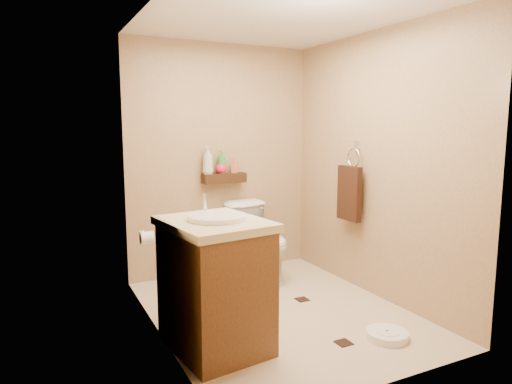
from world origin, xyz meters
TOP-DOWN VIEW (x-y plane):
  - ground at (0.00, 0.00)m, footprint 2.50×2.50m
  - wall_back at (0.00, 1.25)m, footprint 2.00×0.04m
  - wall_front at (0.00, -1.25)m, footprint 2.00×0.04m
  - wall_left at (-1.00, 0.00)m, footprint 0.04×2.50m
  - wall_right at (1.00, 0.00)m, footprint 0.04×2.50m
  - ceiling at (0.00, 0.00)m, footprint 2.00×2.50m
  - wall_shelf at (0.00, 1.17)m, footprint 0.46×0.14m
  - floor_accents at (0.04, -0.07)m, footprint 1.22×1.33m
  - toilet at (0.25, 0.83)m, footprint 0.53×0.81m
  - vanity at (-0.70, -0.36)m, footprint 0.71×0.83m
  - bathroom_scale at (0.48, -0.79)m, footprint 0.31×0.31m
  - toilet_brush at (-0.59, 1.07)m, footprint 0.10×0.10m
  - towel_ring at (0.91, 0.25)m, footprint 0.12×0.30m
  - toilet_paper at (-0.94, 0.65)m, footprint 0.12×0.11m
  - bottle_a at (-0.18, 1.17)m, footprint 0.15×0.15m
  - bottle_b at (-0.18, 1.17)m, footprint 0.10×0.10m
  - bottle_c at (-0.03, 1.17)m, footprint 0.16×0.16m
  - bottle_d at (-0.02, 1.17)m, footprint 0.12×0.12m
  - bottle_e at (0.12, 1.17)m, footprint 0.09×0.09m

SIDE VIEW (x-z plane):
  - ground at x=0.00m, z-range 0.00..0.00m
  - floor_accents at x=0.04m, z-range 0.00..0.01m
  - bathroom_scale at x=0.48m, z-range 0.00..0.06m
  - toilet_brush at x=-0.59m, z-range -0.07..0.37m
  - toilet at x=0.25m, z-range 0.00..0.77m
  - vanity at x=-0.70m, z-range -0.06..1.01m
  - toilet_paper at x=-0.94m, z-range 0.54..0.66m
  - towel_ring at x=0.91m, z-range 0.57..1.33m
  - wall_shelf at x=0.00m, z-range 0.97..1.07m
  - bottle_c at x=-0.03m, z-range 1.07..1.22m
  - bottle_e at x=0.12m, z-range 1.07..1.22m
  - bottle_b at x=-0.18m, z-range 1.07..1.24m
  - bottle_d at x=-0.02m, z-range 1.07..1.31m
  - wall_back at x=0.00m, z-range 0.00..2.40m
  - wall_front at x=0.00m, z-range 0.00..2.40m
  - wall_left at x=-1.00m, z-range 0.00..2.40m
  - wall_right at x=1.00m, z-range 0.00..2.40m
  - bottle_a at x=-0.18m, z-range 1.07..1.36m
  - ceiling at x=0.00m, z-range 2.39..2.41m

